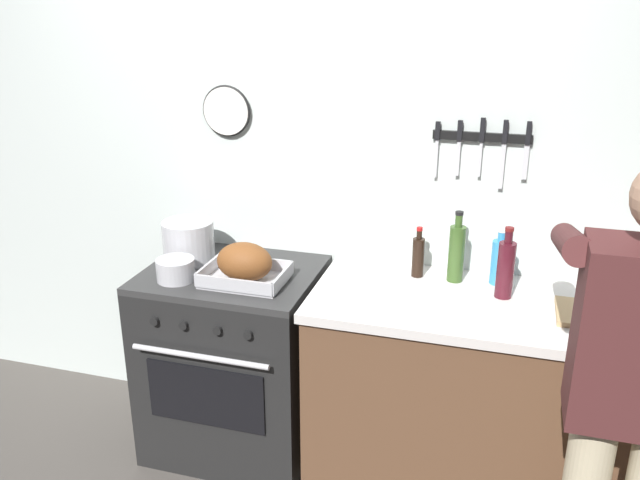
{
  "coord_description": "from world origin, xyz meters",
  "views": [
    {
      "loc": [
        0.93,
        -1.51,
        2.06
      ],
      "look_at": [
        0.23,
        0.85,
        1.14
      ],
      "focal_mm": 37.41,
      "sensor_mm": 36.0,
      "label": 1
    }
  ],
  "objects_px": {
    "stock_pot": "(189,241)",
    "bottle_dish_soap": "(499,261)",
    "stove": "(235,360)",
    "bottle_soy_sauce": "(418,256)",
    "cutting_board": "(606,316)",
    "bottle_wine_red": "(506,268)",
    "bottle_olive_oil": "(456,252)",
    "person_cook": "(633,391)",
    "saucepan": "(176,270)",
    "roasting_pan": "(245,265)"
  },
  "relations": [
    {
      "from": "saucepan",
      "to": "bottle_wine_red",
      "type": "bearing_deg",
      "value": 9.32
    },
    {
      "from": "cutting_board",
      "to": "bottle_dish_soap",
      "type": "relative_size",
      "value": 1.46
    },
    {
      "from": "stove",
      "to": "person_cook",
      "type": "height_order",
      "value": "person_cook"
    },
    {
      "from": "person_cook",
      "to": "cutting_board",
      "type": "bearing_deg",
      "value": 14.66
    },
    {
      "from": "cutting_board",
      "to": "bottle_wine_red",
      "type": "relative_size",
      "value": 1.21
    },
    {
      "from": "bottle_soy_sauce",
      "to": "person_cook",
      "type": "bearing_deg",
      "value": -46.26
    },
    {
      "from": "person_cook",
      "to": "stock_pot",
      "type": "distance_m",
      "value": 1.92
    },
    {
      "from": "person_cook",
      "to": "bottle_wine_red",
      "type": "distance_m",
      "value": 0.79
    },
    {
      "from": "roasting_pan",
      "to": "stock_pot",
      "type": "relative_size",
      "value": 1.5
    },
    {
      "from": "saucepan",
      "to": "bottle_dish_soap",
      "type": "xyz_separation_m",
      "value": [
        1.33,
        0.35,
        0.06
      ]
    },
    {
      "from": "bottle_wine_red",
      "to": "bottle_dish_soap",
      "type": "bearing_deg",
      "value": 101.71
    },
    {
      "from": "bottle_wine_red",
      "to": "roasting_pan",
      "type": "bearing_deg",
      "value": -171.34
    },
    {
      "from": "stove",
      "to": "bottle_wine_red",
      "type": "xyz_separation_m",
      "value": [
        1.17,
        0.07,
        0.57
      ]
    },
    {
      "from": "stock_pot",
      "to": "bottle_wine_red",
      "type": "height_order",
      "value": "bottle_wine_red"
    },
    {
      "from": "stove",
      "to": "stock_pot",
      "type": "distance_m",
      "value": 0.6
    },
    {
      "from": "saucepan",
      "to": "cutting_board",
      "type": "relative_size",
      "value": 0.46
    },
    {
      "from": "stock_pot",
      "to": "bottle_olive_oil",
      "type": "height_order",
      "value": "bottle_olive_oil"
    },
    {
      "from": "bottle_dish_soap",
      "to": "saucepan",
      "type": "bearing_deg",
      "value": -165.08
    },
    {
      "from": "roasting_pan",
      "to": "bottle_wine_red",
      "type": "xyz_separation_m",
      "value": [
        1.06,
        0.16,
        0.05
      ]
    },
    {
      "from": "saucepan",
      "to": "bottle_soy_sauce",
      "type": "bearing_deg",
      "value": 18.75
    },
    {
      "from": "roasting_pan",
      "to": "bottle_soy_sauce",
      "type": "height_order",
      "value": "bottle_soy_sauce"
    },
    {
      "from": "stock_pot",
      "to": "bottle_soy_sauce",
      "type": "relative_size",
      "value": 1.05
    },
    {
      "from": "roasting_pan",
      "to": "bottle_wine_red",
      "type": "height_order",
      "value": "bottle_wine_red"
    },
    {
      "from": "saucepan",
      "to": "bottle_soy_sauce",
      "type": "relative_size",
      "value": 0.74
    },
    {
      "from": "bottle_dish_soap",
      "to": "bottle_wine_red",
      "type": "bearing_deg",
      "value": -78.29
    },
    {
      "from": "stock_pot",
      "to": "bottle_dish_soap",
      "type": "xyz_separation_m",
      "value": [
        1.37,
        0.13,
        0.01
      ]
    },
    {
      "from": "saucepan",
      "to": "bottle_soy_sauce",
      "type": "xyz_separation_m",
      "value": [
        0.99,
        0.34,
        0.05
      ]
    },
    {
      "from": "stove",
      "to": "stock_pot",
      "type": "height_order",
      "value": "stock_pot"
    },
    {
      "from": "cutting_board",
      "to": "bottle_dish_soap",
      "type": "distance_m",
      "value": 0.47
    },
    {
      "from": "stove",
      "to": "bottle_wine_red",
      "type": "relative_size",
      "value": 3.02
    },
    {
      "from": "person_cook",
      "to": "bottle_wine_red",
      "type": "xyz_separation_m",
      "value": [
        -0.39,
        0.68,
        0.07
      ]
    },
    {
      "from": "cutting_board",
      "to": "saucepan",
      "type": "bearing_deg",
      "value": -175.72
    },
    {
      "from": "bottle_wine_red",
      "to": "bottle_soy_sauce",
      "type": "bearing_deg",
      "value": 162.84
    },
    {
      "from": "cutting_board",
      "to": "bottle_wine_red",
      "type": "distance_m",
      "value": 0.41
    },
    {
      "from": "stove",
      "to": "cutting_board",
      "type": "height_order",
      "value": "cutting_board"
    },
    {
      "from": "stove",
      "to": "bottle_soy_sauce",
      "type": "relative_size",
      "value": 4.02
    },
    {
      "from": "stock_pot",
      "to": "saucepan",
      "type": "height_order",
      "value": "stock_pot"
    },
    {
      "from": "stove",
      "to": "person_cook",
      "type": "xyz_separation_m",
      "value": [
        1.56,
        -0.61,
        0.5
      ]
    },
    {
      "from": "stove",
      "to": "bottle_soy_sauce",
      "type": "distance_m",
      "value": 0.99
    },
    {
      "from": "person_cook",
      "to": "bottle_soy_sauce",
      "type": "bearing_deg",
      "value": 57.11
    },
    {
      "from": "stove",
      "to": "bottle_wine_red",
      "type": "distance_m",
      "value": 1.3
    },
    {
      "from": "person_cook",
      "to": "roasting_pan",
      "type": "xyz_separation_m",
      "value": [
        -1.45,
        0.52,
        0.03
      ]
    },
    {
      "from": "stove",
      "to": "bottle_olive_oil",
      "type": "height_order",
      "value": "bottle_olive_oil"
    },
    {
      "from": "cutting_board",
      "to": "bottle_olive_oil",
      "type": "height_order",
      "value": "bottle_olive_oil"
    },
    {
      "from": "roasting_pan",
      "to": "bottle_wine_red",
      "type": "distance_m",
      "value": 1.07
    },
    {
      "from": "stove",
      "to": "roasting_pan",
      "type": "distance_m",
      "value": 0.55
    },
    {
      "from": "stove",
      "to": "bottle_dish_soap",
      "type": "xyz_separation_m",
      "value": [
        1.14,
        0.2,
        0.55
      ]
    },
    {
      "from": "person_cook",
      "to": "bottle_olive_oil",
      "type": "distance_m",
      "value": 1.0
    },
    {
      "from": "cutting_board",
      "to": "bottle_olive_oil",
      "type": "bearing_deg",
      "value": 160.97
    },
    {
      "from": "saucepan",
      "to": "bottle_olive_oil",
      "type": "distance_m",
      "value": 1.2
    }
  ]
}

